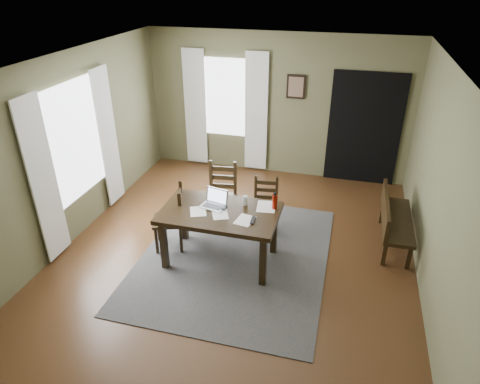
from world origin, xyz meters
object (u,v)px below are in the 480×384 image
(dining_table, at_px, (220,217))
(chair_back_right, at_px, (265,206))
(chair_end, at_px, (172,218))
(water_bottle, at_px, (275,201))
(chair_back_left, at_px, (222,196))
(laptop, at_px, (215,202))
(bench, at_px, (393,217))

(dining_table, bearing_deg, chair_back_right, 64.80)
(chair_end, height_order, water_bottle, water_bottle)
(chair_back_left, distance_m, laptop, 0.88)
(chair_back_right, distance_m, bench, 1.89)
(chair_back_right, xyz_separation_m, bench, (1.89, 0.12, 0.02))
(chair_end, xyz_separation_m, water_bottle, (1.47, 0.12, 0.43))
(chair_back_left, xyz_separation_m, bench, (2.58, 0.12, -0.06))
(bench, bearing_deg, chair_back_left, 92.71)
(laptop, relative_size, water_bottle, 1.57)
(dining_table, distance_m, chair_back_right, 1.06)
(chair_back_left, xyz_separation_m, chair_back_right, (0.70, 0.00, -0.08))
(dining_table, relative_size, bench, 1.19)
(dining_table, distance_m, bench, 2.56)
(dining_table, relative_size, water_bottle, 6.60)
(chair_back_left, height_order, water_bottle, water_bottle)
(dining_table, height_order, chair_end, chair_end)
(chair_back_right, distance_m, water_bottle, 0.86)
(water_bottle, bearing_deg, bench, 25.85)
(chair_end, relative_size, bench, 0.74)
(chair_back_left, distance_m, bench, 2.59)
(dining_table, distance_m, laptop, 0.23)
(chair_end, distance_m, chair_back_right, 1.44)
(water_bottle, bearing_deg, chair_back_right, 111.16)
(dining_table, height_order, water_bottle, water_bottle)
(chair_back_right, bearing_deg, water_bottle, -75.27)
(laptop, bearing_deg, water_bottle, 21.47)
(chair_end, distance_m, water_bottle, 1.54)
(chair_back_left, relative_size, chair_back_right, 1.18)
(dining_table, bearing_deg, chair_back_left, 105.95)
(chair_back_right, height_order, water_bottle, water_bottle)
(chair_end, relative_size, laptop, 2.61)
(laptop, bearing_deg, dining_table, -37.32)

